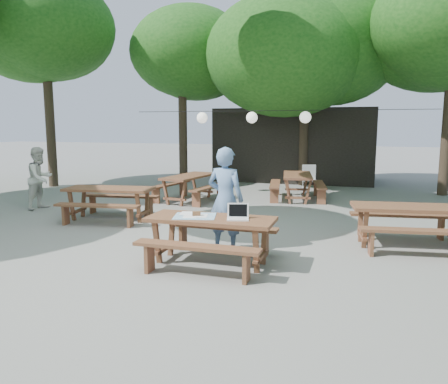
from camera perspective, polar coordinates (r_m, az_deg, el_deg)
name	(u,v)px	position (r m, az deg, el deg)	size (l,w,h in m)	color
ground	(182,248)	(7.92, -5.53, -7.31)	(80.00, 80.00, 0.00)	slate
pavilion	(296,145)	(17.69, 9.34, 6.12)	(6.00, 3.00, 2.80)	black
main_picnic_table	(211,240)	(6.94, -1.73, -6.26)	(2.00, 1.58, 0.75)	#55381E
picnic_table_nw	(110,203)	(10.46, -14.69, -1.42)	(2.10, 1.82, 0.75)	#55381E
picnic_table_ne	(409,226)	(8.55, 23.00, -4.08)	(2.10, 1.83, 0.75)	#55381E
picnic_table_far_w	(189,188)	(12.62, -4.56, 0.56)	(1.83, 2.11, 0.75)	#55381E
picnic_table_far_e	(297,186)	(13.04, 9.54, 0.73)	(1.86, 2.13, 0.75)	#55381E
woman	(225,200)	(7.53, 0.19, -0.99)	(0.66, 0.44, 1.82)	#678CBD
second_person	(40,178)	(12.33, -22.88, 1.67)	(0.79, 0.61, 1.62)	silver
plastic_chair	(310,185)	(14.38, 11.15, 0.91)	(0.56, 0.56, 0.90)	silver
laptop	(238,215)	(6.73, 1.83, -3.04)	(0.39, 0.34, 0.24)	white
tabletop_clutter	(195,215)	(6.95, -3.82, -3.08)	(0.77, 0.69, 0.08)	#3A95C8
paper_lanterns	(252,117)	(13.38, 3.72, 9.70)	(9.00, 0.34, 0.38)	black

